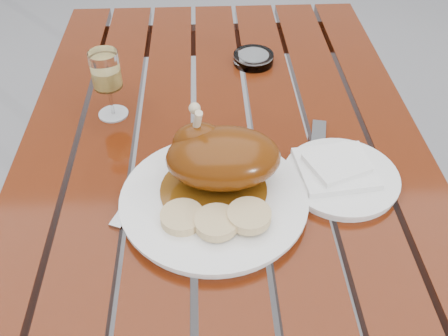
# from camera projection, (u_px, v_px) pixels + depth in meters

# --- Properties ---
(ground) EXTENTS (60.00, 60.00, 0.00)m
(ground) POSITION_uv_depth(u_px,v_px,m) (223.00, 330.00, 1.50)
(ground) COLOR slate
(ground) RESTS_ON ground
(table) EXTENTS (0.80, 1.20, 0.75)m
(table) POSITION_uv_depth(u_px,v_px,m) (223.00, 253.00, 1.25)
(table) COLOR maroon
(table) RESTS_ON ground
(dinner_plate) EXTENTS (0.37, 0.37, 0.02)m
(dinner_plate) POSITION_uv_depth(u_px,v_px,m) (214.00, 200.00, 0.85)
(dinner_plate) COLOR white
(dinner_plate) RESTS_ON table
(roast_duck) EXTENTS (0.21, 0.18, 0.14)m
(roast_duck) POSITION_uv_depth(u_px,v_px,m) (219.00, 157.00, 0.84)
(roast_duck) COLOR #5F350A
(roast_duck) RESTS_ON dinner_plate
(bread_dumplings) EXTENTS (0.18, 0.09, 0.02)m
(bread_dumplings) POSITION_uv_depth(u_px,v_px,m) (216.00, 218.00, 0.79)
(bread_dumplings) COLOR #D6BC82
(bread_dumplings) RESTS_ON dinner_plate
(wine_glass) EXTENTS (0.08, 0.08, 0.15)m
(wine_glass) POSITION_uv_depth(u_px,v_px,m) (108.00, 85.00, 1.00)
(wine_glass) COLOR #E8CB69
(wine_glass) RESTS_ON table
(side_plate) EXTENTS (0.27, 0.27, 0.02)m
(side_plate) POSITION_uv_depth(u_px,v_px,m) (341.00, 178.00, 0.90)
(side_plate) COLOR white
(side_plate) RESTS_ON table
(napkin) EXTENTS (0.15, 0.14, 0.01)m
(napkin) POSITION_uv_depth(u_px,v_px,m) (336.00, 168.00, 0.89)
(napkin) COLOR white
(napkin) RESTS_ON side_plate
(ashtray) EXTENTS (0.12, 0.12, 0.02)m
(ashtray) POSITION_uv_depth(u_px,v_px,m) (253.00, 59.00, 1.20)
(ashtray) COLOR #B2B7BC
(ashtray) RESTS_ON table
(fork) EXTENTS (0.09, 0.17, 0.01)m
(fork) POSITION_uv_depth(u_px,v_px,m) (139.00, 191.00, 0.88)
(fork) COLOR gray
(fork) RESTS_ON table
(knife) EXTENTS (0.06, 0.21, 0.01)m
(knife) POSITION_uv_depth(u_px,v_px,m) (317.00, 166.00, 0.93)
(knife) COLOR gray
(knife) RESTS_ON table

